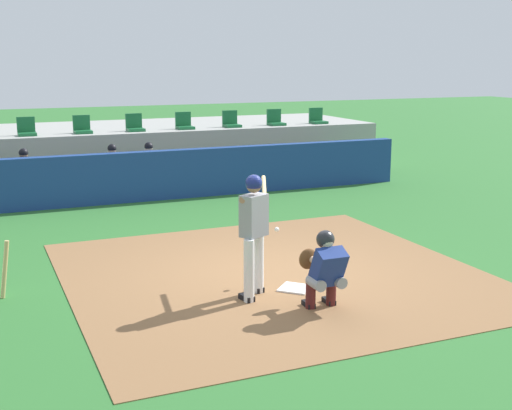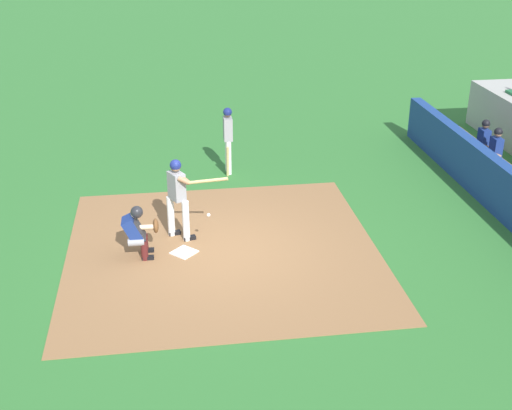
# 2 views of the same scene
# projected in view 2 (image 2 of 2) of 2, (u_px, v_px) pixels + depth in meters

# --- Properties ---
(ground_plane) EXTENTS (80.00, 80.00, 0.00)m
(ground_plane) POSITION_uv_depth(u_px,v_px,m) (223.00, 251.00, 13.80)
(ground_plane) COLOR #2D6B2D
(dirt_infield) EXTENTS (6.40, 6.40, 0.01)m
(dirt_infield) POSITION_uv_depth(u_px,v_px,m) (223.00, 250.00, 13.80)
(dirt_infield) COLOR olive
(dirt_infield) RESTS_ON ground
(home_plate) EXTENTS (0.62, 0.62, 0.02)m
(home_plate) POSITION_uv_depth(u_px,v_px,m) (184.00, 252.00, 13.69)
(home_plate) COLOR white
(home_plate) RESTS_ON dirt_infield
(batter_at_plate) EXTENTS (0.86, 1.27, 1.80)m
(batter_at_plate) POSITION_uv_depth(u_px,v_px,m) (178.00, 194.00, 13.87)
(batter_at_plate) COLOR silver
(batter_at_plate) RESTS_ON ground
(catcher_crouched) EXTENTS (0.48, 1.79, 1.13)m
(catcher_crouched) POSITION_uv_depth(u_px,v_px,m) (139.00, 230.00, 13.33)
(catcher_crouched) COLOR gray
(catcher_crouched) RESTS_ON ground
(on_deck_batter) EXTENTS (0.58, 0.23, 1.79)m
(on_deck_batter) POSITION_uv_depth(u_px,v_px,m) (228.00, 136.00, 17.29)
(on_deck_batter) COLOR silver
(on_deck_batter) RESTS_ON ground
(dugout_player_0) EXTENTS (0.49, 0.70, 1.30)m
(dugout_player_0) POSITION_uv_depth(u_px,v_px,m) (479.00, 142.00, 17.92)
(dugout_player_0) COLOR #939399
(dugout_player_0) RESTS_ON ground
(dugout_player_1) EXTENTS (0.49, 0.70, 1.30)m
(dugout_player_1) POSITION_uv_depth(u_px,v_px,m) (491.00, 151.00, 17.29)
(dugout_player_1) COLOR #939399
(dugout_player_1) RESTS_ON ground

